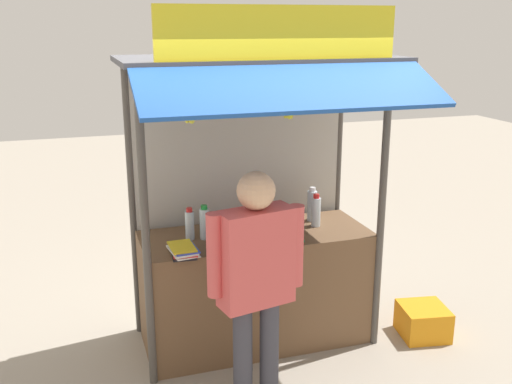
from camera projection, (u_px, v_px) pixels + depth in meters
ground_plane at (256, 338)px, 5.03m from camera, size 20.00×20.00×0.00m
stall_counter at (256, 287)px, 4.89m from camera, size 1.85×0.73×0.95m
stall_structure at (253, 149)px, 4.65m from camera, size 2.05×1.55×2.71m
water_bottle_left at (312, 205)px, 5.04m from camera, size 0.08×0.08×0.30m
water_bottle_center at (205, 223)px, 4.61m from camera, size 0.08×0.08×0.28m
water_bottle_mid_left at (316, 211)px, 4.90m from camera, size 0.08×0.08×0.28m
water_bottle_mid_right at (190, 225)px, 4.61m from camera, size 0.07×0.07×0.26m
magazine_stack_front_left at (183, 250)px, 4.32m from camera, size 0.21×0.29×0.07m
magazine_stack_rear_center at (284, 235)px, 4.66m from camera, size 0.24×0.31×0.05m
magazine_stack_far_left at (227, 246)px, 4.40m from camera, size 0.26×0.32×0.07m
magazine_stack_back_right at (230, 231)px, 4.70m from camera, size 0.20×0.32×0.08m
banana_bunch_leftmost at (289, 109)px, 4.07m from camera, size 0.09×0.09×0.28m
banana_bunch_rightmost at (190, 113)px, 3.86m from camera, size 0.09×0.09×0.27m
vendor_person at (256, 274)px, 3.81m from camera, size 0.65×0.30×1.71m
plastic_crate at (423, 321)px, 5.04m from camera, size 0.44×0.44×0.27m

